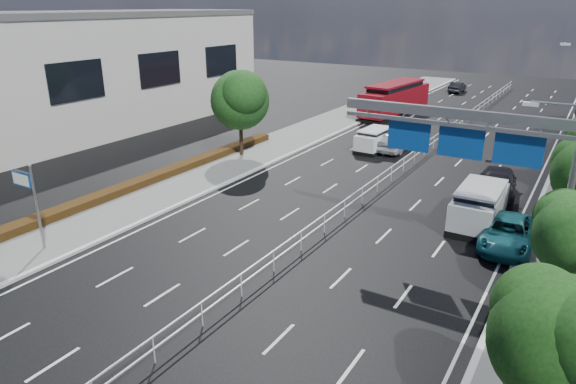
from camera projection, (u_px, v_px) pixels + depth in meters
The scene contains 18 objects.
ground at pixel (217, 315), 19.46m from camera, with size 160.00×160.00×0.00m, color black.
sidewalk_near at pixel (32, 244), 25.05m from camera, with size 5.00×140.00×0.14m, color slate.
kerb_near at pixel (65, 257), 23.83m from camera, with size 0.25×140.00×0.15m, color silver.
median_fence at pixel (412, 159), 37.31m from camera, with size 0.05×85.00×1.02m.
hedge_near at pixel (91, 200), 29.84m from camera, with size 1.00×36.00×0.44m, color black.
toilet_sign at pixel (28, 191), 23.79m from camera, with size 1.62×0.18×4.34m.
overhead_gantry at pixel (478, 139), 22.28m from camera, with size 10.24×0.38×7.45m.
near_building at pixel (81, 75), 46.81m from camera, with size 12.00×38.00×10.00m, color beige.
near_tree_back at pixel (240, 97), 38.10m from camera, with size 4.84×4.51×6.69m.
far_tree_b at pixel (564, 336), 12.29m from camera, with size 3.74×3.49×5.23m.
white_minivan at pixel (374, 140), 41.07m from camera, with size 1.92×4.17×1.78m.
red_bus at pixel (395, 98), 53.85m from camera, with size 3.91×11.70×3.43m.
near_car_silver at pixel (395, 140), 41.13m from camera, with size 1.97×4.90×1.67m, color #B7B9BF.
near_car_dark at pixel (457, 87), 68.17m from camera, with size 1.42×4.08×1.35m, color black.
silver_minivan at pixel (479, 206), 27.14m from camera, with size 2.22×5.16×2.14m.
parked_car_teal at pixel (508, 233), 24.78m from camera, with size 2.31×5.01×1.39m, color #165964.
parked_car_dark at pixel (497, 184), 31.24m from camera, with size 2.19×5.39×1.56m, color black.
pedestrian_a at pixel (561, 228), 24.58m from camera, with size 0.63×0.41×1.73m, color gray.
Camera 1 is at (10.98, -12.80, 11.12)m, focal length 32.00 mm.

